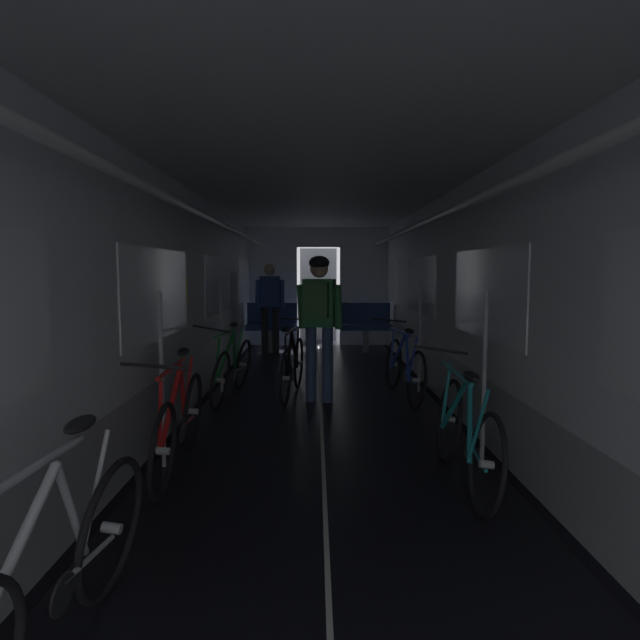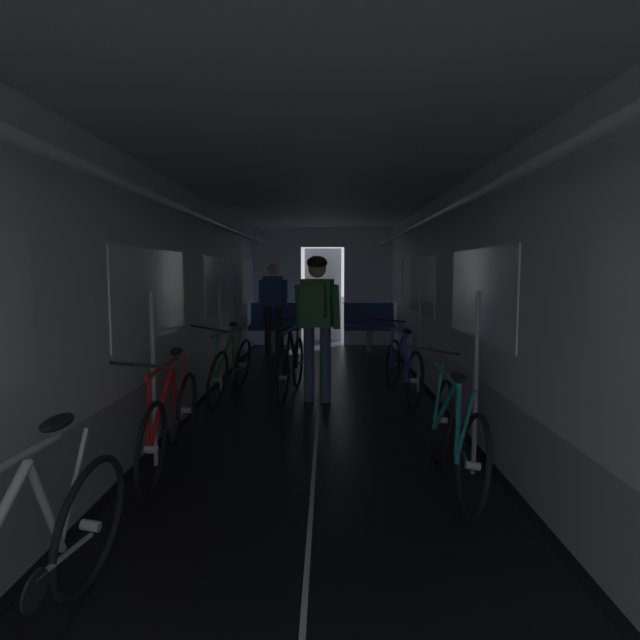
{
  "view_description": "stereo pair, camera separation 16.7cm",
  "coord_description": "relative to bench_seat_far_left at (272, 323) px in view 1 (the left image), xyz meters",
  "views": [
    {
      "loc": [
        -0.06,
        -1.99,
        1.55
      ],
      "look_at": [
        0.0,
        5.28,
        0.88
      ],
      "focal_mm": 29.6,
      "sensor_mm": 36.0,
      "label": 1
    },
    {
      "loc": [
        0.11,
        -1.98,
        1.55
      ],
      "look_at": [
        0.0,
        5.28,
        0.88
      ],
      "focal_mm": 29.6,
      "sensor_mm": 36.0,
      "label": 2
    }
  ],
  "objects": [
    {
      "name": "person_standing_near_bench",
      "position": [
        0.0,
        -0.38,
        0.41
      ],
      "size": [
        0.53,
        0.23,
        1.69
      ],
      "color": "#2D2D33",
      "rests_on": "ground"
    },
    {
      "name": "bicycle_green",
      "position": [
        -0.18,
        -3.73,
        -0.19
      ],
      "size": [
        0.53,
        1.69,
        0.96
      ],
      "color": "black",
      "rests_on": "ground"
    },
    {
      "name": "bicycle_silver",
      "position": [
        -0.17,
        -8.15,
        -0.19
      ],
      "size": [
        0.44,
        1.69,
        0.95
      ],
      "color": "black",
      "rests_on": "ground"
    },
    {
      "name": "bicycle_blue",
      "position": [
        1.91,
        -3.75,
        -0.19
      ],
      "size": [
        0.47,
        1.69,
        0.95
      ],
      "color": "black",
      "rests_on": "ground"
    },
    {
      "name": "person_cyclist_aisle",
      "position": [
        0.88,
        -3.9,
        0.5
      ],
      "size": [
        0.56,
        0.45,
        1.73
      ],
      "color": "#384C75",
      "rests_on": "ground"
    },
    {
      "name": "bench_seat_far_left",
      "position": [
        0.0,
        0.0,
        0.0
      ],
      "size": [
        0.98,
        0.51,
        0.95
      ],
      "color": "gray",
      "rests_on": "ground"
    },
    {
      "name": "bicycle_black_in_aisle",
      "position": [
        0.55,
        -3.64,
        -0.18
      ],
      "size": [
        0.44,
        1.69,
        0.94
      ],
      "color": "black",
      "rests_on": "ground"
    },
    {
      "name": "bicycle_teal",
      "position": [
        1.93,
        -6.33,
        -0.19
      ],
      "size": [
        0.44,
        1.69,
        0.96
      ],
      "color": "black",
      "rests_on": "ground"
    },
    {
      "name": "bicycle_red",
      "position": [
        -0.22,
        -6.05,
        -0.18
      ],
      "size": [
        0.44,
        1.69,
        0.95
      ],
      "color": "black",
      "rests_on": "ground"
    },
    {
      "name": "bench_seat_far_right",
      "position": [
        1.8,
        0.0,
        0.0
      ],
      "size": [
        0.98,
        0.51,
        0.95
      ],
      "color": "gray",
      "rests_on": "ground"
    },
    {
      "name": "train_car_shell",
      "position": [
        0.9,
        -4.47,
        1.13
      ],
      "size": [
        3.14,
        12.34,
        2.57
      ],
      "color": "black",
      "rests_on": "ground"
    }
  ]
}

